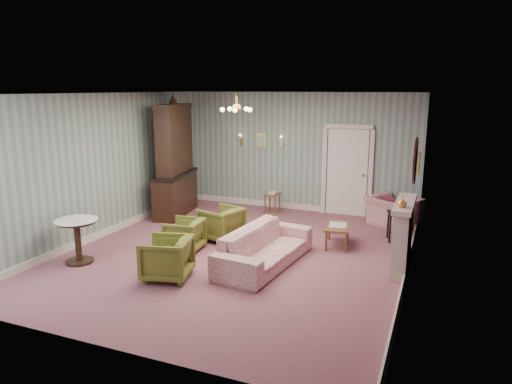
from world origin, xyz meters
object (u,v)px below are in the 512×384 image
at_px(coffee_table, 337,235).
at_px(sofa_chintz, 265,241).
at_px(olive_chair_c, 221,222).
at_px(wingback_chair, 393,207).
at_px(pedestal_table, 78,241).
at_px(side_table_black, 397,227).
at_px(dresser, 174,157).
at_px(olive_chair_a, 167,256).
at_px(fireplace, 403,235).
at_px(olive_chair_b, 184,233).

bearing_deg(coffee_table, sofa_chintz, -123.38).
relative_size(olive_chair_c, coffee_table, 0.90).
xyz_separation_m(wingback_chair, pedestal_table, (-4.86, -4.31, -0.05)).
height_order(coffee_table, side_table_black, side_table_black).
bearing_deg(dresser, olive_chair_c, -45.66).
distance_m(side_table_black, pedestal_table, 6.03).
xyz_separation_m(wingback_chair, coffee_table, (-0.85, -1.74, -0.23)).
xyz_separation_m(sofa_chintz, wingback_chair, (1.80, 3.18, 0.01)).
height_order(coffee_table, pedestal_table, pedestal_table).
bearing_deg(wingback_chair, dresser, 41.19).
height_order(olive_chair_a, sofa_chintz, sofa_chintz).
relative_size(sofa_chintz, pedestal_table, 2.84).
xyz_separation_m(coffee_table, pedestal_table, (-4.00, -2.57, 0.18)).
xyz_separation_m(fireplace, coffee_table, (-1.25, 0.71, -0.37)).
bearing_deg(side_table_black, dresser, 178.85).
xyz_separation_m(olive_chair_c, dresser, (-1.88, 1.33, 1.03)).
bearing_deg(pedestal_table, dresser, 92.04).
distance_m(olive_chair_c, coffee_table, 2.31).
xyz_separation_m(olive_chair_a, side_table_black, (3.23, 3.31, -0.08)).
bearing_deg(side_table_black, fireplace, -81.71).
distance_m(olive_chair_c, side_table_black, 3.51).
bearing_deg(coffee_table, pedestal_table, -147.32).
height_order(olive_chair_a, olive_chair_c, olive_chair_a).
xyz_separation_m(olive_chair_b, pedestal_table, (-1.39, -1.25, 0.06)).
bearing_deg(coffee_table, olive_chair_a, -130.44).
distance_m(olive_chair_c, fireplace, 3.51).
relative_size(olive_chair_c, fireplace, 0.53).
relative_size(dresser, fireplace, 2.00).
bearing_deg(dresser, wingback_chair, -0.01).
relative_size(sofa_chintz, wingback_chair, 2.21).
distance_m(dresser, side_table_black, 5.28).
height_order(olive_chair_a, wingback_chair, wingback_chair).
relative_size(wingback_chair, pedestal_table, 1.29).
bearing_deg(fireplace, wingback_chair, 99.17).
bearing_deg(fireplace, olive_chair_b, -171.06).
xyz_separation_m(coffee_table, side_table_black, (1.04, 0.73, 0.09)).
height_order(olive_chair_b, olive_chair_c, olive_chair_c).
height_order(olive_chair_a, pedestal_table, pedestal_table).
bearing_deg(dresser, pedestal_table, -98.25).
bearing_deg(olive_chair_b, sofa_chintz, 79.97).
bearing_deg(sofa_chintz, olive_chair_b, 92.00).
xyz_separation_m(dresser, side_table_black, (5.16, -0.10, -1.10)).
xyz_separation_m(olive_chair_b, side_table_black, (3.66, 2.05, -0.03)).
xyz_separation_m(side_table_black, pedestal_table, (-5.04, -3.30, 0.10)).
height_order(wingback_chair, dresser, dresser).
xyz_separation_m(olive_chair_a, dresser, (-1.93, 3.41, 1.02)).
distance_m(olive_chair_a, side_table_black, 4.63).
xyz_separation_m(sofa_chintz, coffee_table, (0.95, 1.44, -0.23)).
distance_m(olive_chair_b, olive_chair_c, 0.90).
bearing_deg(olive_chair_b, side_table_black, 113.46).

